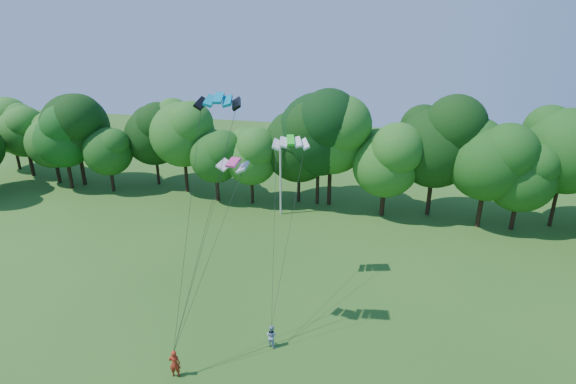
# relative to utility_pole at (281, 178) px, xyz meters

# --- Properties ---
(utility_pole) EXTENTS (1.66, 0.57, 8.57)m
(utility_pole) POSITION_rel_utility_pole_xyz_m (0.00, 0.00, 0.00)
(utility_pole) COLOR beige
(utility_pole) RESTS_ON ground
(kite_flyer_left) EXTENTS (0.80, 0.63, 1.91)m
(kite_flyer_left) POSITION_rel_utility_pole_xyz_m (0.01, -25.94, -3.44)
(kite_flyer_left) COLOR #AD2716
(kite_flyer_left) RESTS_ON ground
(kite_flyer_right) EXTENTS (0.94, 0.84, 1.61)m
(kite_flyer_right) POSITION_rel_utility_pole_xyz_m (5.05, -21.84, -3.59)
(kite_flyer_right) COLOR #92A5CB
(kite_flyer_right) RESTS_ON ground
(kite_teal) EXTENTS (2.75, 1.57, 0.53)m
(kite_teal) POSITION_rel_utility_pole_xyz_m (1.94, -21.33, 12.13)
(kite_teal) COLOR #0585A8
(kite_teal) RESTS_ON ground
(kite_green) EXTENTS (2.98, 1.98, 0.61)m
(kite_green) POSITION_rel_utility_pole_xyz_m (4.26, -13.06, 7.76)
(kite_green) COLOR #21E126
(kite_green) RESTS_ON ground
(kite_pink) EXTENTS (2.09, 1.23, 0.45)m
(kite_pink) POSITION_rel_utility_pole_xyz_m (2.37, -20.58, 8.07)
(kite_pink) COLOR #DC3D88
(kite_pink) RESTS_ON ground
(tree_back_west) EXTENTS (7.73, 7.73, 11.25)m
(tree_back_west) POSITION_rel_utility_pole_xyz_m (-29.03, 1.71, 2.63)
(tree_back_west) COLOR #311C13
(tree_back_west) RESTS_ON ground
(tree_back_center) EXTENTS (10.52, 10.52, 15.30)m
(tree_back_center) POSITION_rel_utility_pole_xyz_m (3.49, 4.14, 5.16)
(tree_back_center) COLOR black
(tree_back_center) RESTS_ON ground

